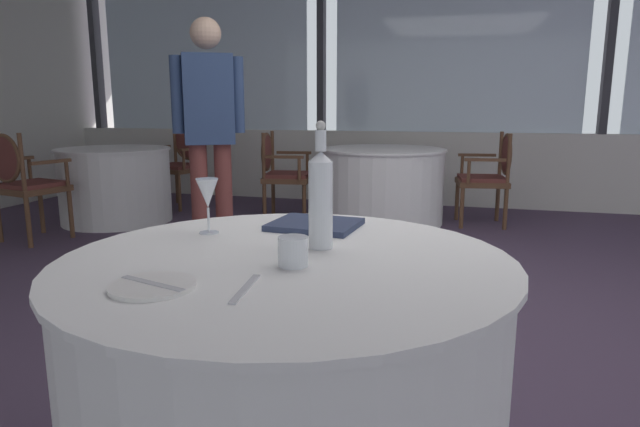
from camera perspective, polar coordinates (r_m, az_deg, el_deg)
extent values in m
plane|color=#47384C|center=(2.98, 10.60, -11.66)|extent=(12.95, 12.95, 0.00)
cube|color=beige|center=(6.52, 13.51, 4.55)|extent=(9.93, 0.12, 0.85)
cube|color=silver|center=(7.31, -12.13, 15.75)|extent=(2.74, 0.02, 1.81)
cube|color=#333338|center=(8.12, -22.35, 14.71)|extent=(0.08, 0.14, 1.81)
cube|color=silver|center=(6.53, 14.07, 16.24)|extent=(2.74, 0.02, 1.81)
cube|color=#333338|center=(6.73, 0.15, 16.40)|extent=(0.08, 0.14, 1.81)
cube|color=#333338|center=(6.64, 28.08, 15.20)|extent=(0.08, 0.14, 1.81)
cylinder|color=white|center=(1.51, -3.57, -5.00)|extent=(1.26, 1.26, 0.02)
cylinder|color=white|center=(1.65, -3.41, -17.35)|extent=(1.22, 1.22, 0.72)
cylinder|color=white|center=(1.32, -17.14, -7.24)|extent=(0.20, 0.20, 0.01)
cube|color=silver|center=(1.32, -17.15, -7.03)|extent=(0.19, 0.07, 0.00)
cube|color=silver|center=(1.26, -7.83, -7.79)|extent=(0.04, 0.20, 0.00)
cylinder|color=white|center=(1.58, 0.07, 0.86)|extent=(0.07, 0.07, 0.25)
cone|color=white|center=(1.56, 0.07, 6.00)|extent=(0.07, 0.07, 0.03)
cylinder|color=white|center=(1.56, 0.07, 7.65)|extent=(0.03, 0.03, 0.06)
sphere|color=silver|center=(1.56, 0.07, 9.20)|extent=(0.03, 0.03, 0.03)
cylinder|color=white|center=(1.83, -11.55, -1.97)|extent=(0.06, 0.06, 0.00)
cylinder|color=white|center=(1.82, -11.60, -0.66)|extent=(0.01, 0.01, 0.08)
cone|color=white|center=(1.80, -11.71, 2.10)|extent=(0.07, 0.07, 0.10)
cylinder|color=white|center=(1.42, -2.84, -3.99)|extent=(0.08, 0.08, 0.08)
cube|color=#2D3856|center=(1.87, -0.52, -1.16)|extent=(0.31, 0.27, 0.02)
cylinder|color=white|center=(5.41, 6.64, 6.68)|extent=(1.23, 1.23, 0.02)
cylinder|color=white|center=(5.45, 6.55, 2.82)|extent=(1.20, 1.20, 0.72)
cube|color=brown|center=(5.51, 16.57, 3.12)|extent=(0.52, 0.52, 0.05)
cube|color=brown|center=(5.51, 16.59, 3.57)|extent=(0.48, 0.48, 0.04)
cylinder|color=brown|center=(5.32, 14.63, 0.55)|extent=(0.04, 0.04, 0.39)
cylinder|color=brown|center=(5.71, 14.16, 1.29)|extent=(0.04, 0.04, 0.39)
cylinder|color=brown|center=(5.39, 18.86, 0.43)|extent=(0.04, 0.04, 0.39)
cylinder|color=brown|center=(5.77, 18.11, 1.17)|extent=(0.04, 0.04, 0.39)
cylinder|color=brown|center=(5.32, 19.18, 5.45)|extent=(0.04, 0.04, 0.46)
cylinder|color=brown|center=(5.72, 18.39, 5.85)|extent=(0.04, 0.04, 0.46)
ellipsoid|color=brown|center=(5.52, 18.94, 5.89)|extent=(0.10, 0.39, 0.38)
torus|color=brown|center=(5.52, 18.94, 5.89)|extent=(0.08, 0.40, 0.40)
cube|color=brown|center=(5.24, 16.91, 5.40)|extent=(0.37, 0.08, 0.03)
cylinder|color=brown|center=(5.23, 15.32, 4.27)|extent=(0.03, 0.03, 0.22)
cube|color=brown|center=(5.73, 16.13, 5.91)|extent=(0.37, 0.08, 0.03)
cylinder|color=brown|center=(5.72, 14.66, 4.87)|extent=(0.03, 0.03, 0.22)
cube|color=brown|center=(5.54, -3.39, 3.65)|extent=(0.52, 0.52, 0.05)
cube|color=brown|center=(5.54, -3.39, 4.09)|extent=(0.48, 0.48, 0.04)
cylinder|color=brown|center=(5.74, -1.02, 1.69)|extent=(0.04, 0.04, 0.39)
cylinder|color=brown|center=(5.35, -1.66, 0.98)|extent=(0.04, 0.04, 0.39)
cylinder|color=brown|center=(5.81, -4.93, 1.77)|extent=(0.04, 0.04, 0.39)
cylinder|color=brown|center=(5.43, -5.84, 1.08)|extent=(0.04, 0.04, 0.39)
cylinder|color=brown|center=(5.75, -5.01, 6.39)|extent=(0.04, 0.04, 0.45)
cylinder|color=brown|center=(5.36, -5.94, 6.02)|extent=(0.04, 0.04, 0.45)
ellipsoid|color=brown|center=(5.56, -5.61, 6.44)|extent=(0.10, 0.39, 0.37)
torus|color=brown|center=(5.56, -5.61, 6.44)|extent=(0.08, 0.39, 0.39)
cube|color=brown|center=(5.76, -2.75, 6.39)|extent=(0.37, 0.08, 0.03)
cylinder|color=brown|center=(5.74, -1.35, 5.29)|extent=(0.03, 0.03, 0.22)
cube|color=brown|center=(5.27, -3.72, 5.93)|extent=(0.37, 0.08, 0.03)
cylinder|color=brown|center=(5.25, -2.19, 4.73)|extent=(0.03, 0.03, 0.22)
cylinder|color=white|center=(5.78, -20.87, 6.31)|extent=(1.10, 1.10, 0.02)
cylinder|color=white|center=(5.82, -20.62, 2.71)|extent=(1.07, 1.07, 0.72)
cube|color=brown|center=(5.27, -27.90, 2.27)|extent=(0.55, 0.55, 0.05)
cube|color=brown|center=(5.27, -27.94, 2.73)|extent=(0.51, 0.51, 0.04)
cylinder|color=brown|center=(5.58, -27.16, 0.31)|extent=(0.04, 0.04, 0.42)
cylinder|color=brown|center=(5.26, -24.65, -0.07)|extent=(0.04, 0.04, 0.42)
cylinder|color=brown|center=(5.04, -28.23, -0.85)|extent=(0.04, 0.04, 0.42)
cylinder|color=brown|center=(4.97, -28.76, 4.72)|extent=(0.04, 0.04, 0.47)
ellipsoid|color=brown|center=(5.12, -30.17, 5.01)|extent=(0.39, 0.14, 0.39)
torus|color=brown|center=(5.12, -30.17, 5.01)|extent=(0.40, 0.12, 0.40)
cube|color=brown|center=(5.46, -29.45, 4.99)|extent=(0.12, 0.37, 0.03)
cylinder|color=brown|center=(5.55, -28.12, 4.05)|extent=(0.03, 0.03, 0.22)
cube|color=brown|center=(5.05, -26.36, 4.88)|extent=(0.12, 0.37, 0.03)
cylinder|color=brown|center=(5.15, -24.98, 3.86)|extent=(0.03, 0.03, 0.22)
cube|color=brown|center=(6.43, -14.74, 4.48)|extent=(0.55, 0.55, 0.05)
cube|color=brown|center=(6.42, -14.76, 4.86)|extent=(0.51, 0.51, 0.04)
cylinder|color=brown|center=(6.18, -14.51, 2.08)|extent=(0.04, 0.04, 0.41)
cylinder|color=brown|center=(6.45, -17.14, 2.32)|extent=(0.04, 0.04, 0.41)
cylinder|color=brown|center=(6.48, -12.14, 2.59)|extent=(0.04, 0.04, 0.41)
cylinder|color=brown|center=(6.74, -14.75, 2.80)|extent=(0.04, 0.04, 0.41)
cylinder|color=brown|center=(6.42, -12.32, 7.13)|extent=(0.04, 0.04, 0.52)
cylinder|color=brown|center=(6.69, -14.97, 7.16)|extent=(0.04, 0.04, 0.52)
ellipsoid|color=brown|center=(6.56, -13.60, 7.39)|extent=(0.39, 0.14, 0.44)
torus|color=brown|center=(6.56, -13.60, 7.39)|extent=(0.44, 0.13, 0.45)
cube|color=brown|center=(6.22, -13.27, 6.60)|extent=(0.12, 0.37, 0.03)
cylinder|color=brown|center=(6.13, -14.09, 5.46)|extent=(0.03, 0.03, 0.22)
cube|color=brown|center=(6.56, -16.58, 6.66)|extent=(0.12, 0.37, 0.03)
cylinder|color=brown|center=(6.47, -17.40, 5.58)|extent=(0.03, 0.03, 0.22)
cylinder|color=brown|center=(4.23, -10.02, 1.33)|extent=(0.13, 0.13, 0.87)
cylinder|color=brown|center=(4.21, -12.46, 1.20)|extent=(0.13, 0.13, 0.87)
cube|color=#334770|center=(4.16, -11.64, 11.61)|extent=(0.41, 0.35, 0.65)
sphere|color=beige|center=(4.19, -11.90, 18.01)|extent=(0.22, 0.22, 0.22)
cylinder|color=#334770|center=(4.18, -8.58, 12.16)|extent=(0.09, 0.09, 0.55)
cylinder|color=#334770|center=(4.15, -14.76, 11.93)|extent=(0.09, 0.09, 0.55)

